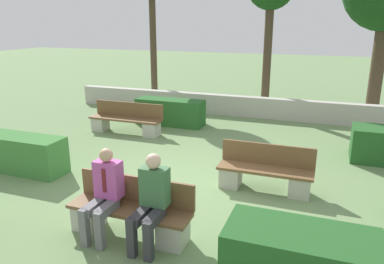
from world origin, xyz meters
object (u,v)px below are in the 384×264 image
at_px(person_seated_woman, 151,198).
at_px(bench_right_side, 126,121).
at_px(person_seated_man, 104,190).
at_px(bench_front, 130,214).
at_px(bench_left_side, 265,174).

bearing_deg(person_seated_woman, bench_right_side, 123.49).
xyz_separation_m(person_seated_man, person_seated_woman, (0.73, 0.00, 0.01)).
relative_size(bench_front, person_seated_woman, 1.41).
relative_size(bench_left_side, person_seated_man, 1.33).
height_order(person_seated_man, person_seated_woman, person_seated_woman).
height_order(bench_right_side, person_seated_man, person_seated_man).
bearing_deg(bench_right_side, person_seated_man, -64.28).
height_order(bench_right_side, person_seated_woman, person_seated_woman).
bearing_deg(bench_right_side, person_seated_woman, -57.57).
xyz_separation_m(bench_left_side, person_seated_man, (-1.88, -2.30, 0.39)).
height_order(bench_front, person_seated_man, person_seated_man).
relative_size(bench_right_side, person_seated_woman, 1.59).
bearing_deg(person_seated_man, bench_right_side, 116.78).
relative_size(bench_front, bench_right_side, 0.88).
distance_m(bench_left_side, bench_right_side, 4.83).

